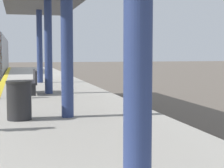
# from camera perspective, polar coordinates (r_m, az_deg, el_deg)

# --- Properties ---
(trash_bin) EXTENTS (0.61, 0.61, 0.93)m
(trash_bin) POSITION_cam_1_polar(r_m,az_deg,el_deg) (9.20, -13.97, -2.40)
(trash_bin) COLOR #262628
(trash_bin) RESTS_ON platform_right
(bench) EXTENTS (0.44, 1.95, 0.92)m
(bench) POSITION_cam_1_polar(r_m,az_deg,el_deg) (14.95, -12.11, 0.46)
(bench) COLOR #28282D
(bench) RESTS_ON platform_right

